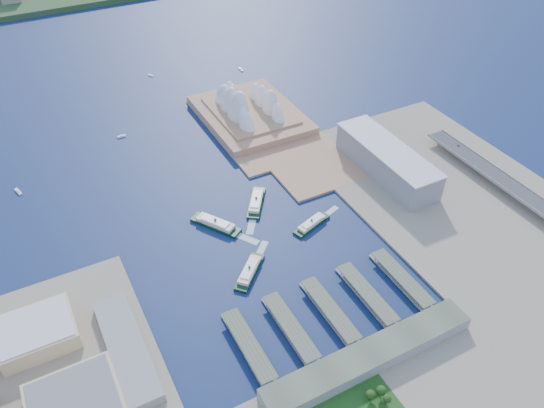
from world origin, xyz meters
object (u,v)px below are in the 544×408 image
opera_house (250,100)px  toaster_building (387,161)px  ferry_c (249,270)px  car_c (459,146)px  ferry_a (215,222)px  ferry_d (312,222)px  ferry_b (256,200)px

opera_house → toaster_building: bearing=-65.8°
toaster_building → ferry_c: size_ratio=2.89×
toaster_building → car_c: toaster_building is taller
toaster_building → ferry_a: size_ratio=2.60×
ferry_d → car_c: size_ratio=12.20×
ferry_c → car_c: car_c is taller
ferry_a → ferry_c: 81.84m
ferry_b → ferry_d: bearing=-24.3°
ferry_a → opera_house: bearing=22.0°
opera_house → car_c: opera_house is taller
ferry_b → car_c: bearing=28.0°
toaster_building → ferry_a: toaster_building is taller
opera_house → car_c: 290.22m
toaster_building → ferry_a: 227.13m
opera_house → ferry_d: 245.53m
toaster_building → ferry_a: (-226.48, 8.68, -14.87)m
toaster_building → ferry_c: bearing=-161.9°
toaster_building → ferry_d: (-131.47, -40.45, -15.84)m
opera_house → ferry_d: bearing=-99.8°
opera_house → car_c: size_ratio=44.54×
opera_house → ferry_a: (-136.48, -191.32, -26.37)m
toaster_building → ferry_b: 171.21m
opera_house → toaster_building: size_ratio=1.16×
toaster_building → car_c: (109.00, -10.60, -5.06)m
ferry_a → toaster_building: bearing=-34.7°
ferry_a → ferry_d: 106.96m
ferry_b → toaster_building: bearing=27.2°
ferry_c → ferry_d: bearing=-114.4°
ferry_b → ferry_c: ferry_b is taller
ferry_a → car_c: bearing=-35.8°
ferry_c → car_c: 339.28m
toaster_building → car_c: size_ratio=38.36×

